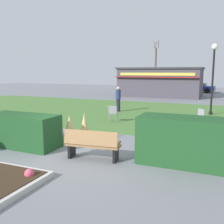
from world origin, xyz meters
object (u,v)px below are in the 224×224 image
lamppost_far (213,71)px  cafe_chair_center (113,112)px  parked_car_west_slot (156,86)px  parked_car_center_slot (197,87)px  person_strolling (118,99)px  cafe_chair_west (199,116)px  tree_left_bg (156,67)px  park_bench (92,145)px  food_kiosk (161,82)px

lamppost_far → cafe_chair_center: (-4.75, -4.59, -2.21)m
parked_car_west_slot → parked_car_center_slot: size_ratio=0.98×
cafe_chair_center → person_strolling: (-1.10, 3.49, 0.33)m
cafe_chair_west → person_strolling: 6.29m
parked_car_center_slot → tree_left_bg: (-6.92, 5.42, 2.69)m
cafe_chair_west → parked_car_center_slot: (-2.05, 22.10, 0.12)m
tree_left_bg → cafe_chair_west: bearing=-72.0°
parked_car_west_slot → person_strolling: bearing=-83.9°
cafe_chair_west → parked_car_west_slot: (-7.51, 22.10, 0.12)m
parked_car_west_slot → lamppost_far: bearing=-66.3°
park_bench → tree_left_bg: (-6.35, 33.75, 2.86)m
food_kiosk → cafe_chair_center: bearing=-86.6°
parked_car_center_slot → lamppost_far: bearing=-82.3°
cafe_chair_west → parked_car_west_slot: size_ratio=0.21×
lamppost_far → parked_car_center_slot: size_ratio=1.00×
food_kiosk → parked_car_center_slot: food_kiosk is taller
food_kiosk → parked_car_west_slot: bearing=107.5°
person_strolling → cafe_chair_center: bearing=120.4°
park_bench → cafe_chair_center: 6.05m
cafe_chair_west → lamppost_far: bearing=85.0°
lamppost_far → parked_car_west_slot: 19.71m
parked_car_west_slot → tree_left_bg: tree_left_bg is taller
park_bench → cafe_chair_west: bearing=67.2°
food_kiosk → tree_left_bg: tree_left_bg is taller
lamppost_far → tree_left_bg: size_ratio=0.59×
food_kiosk → parked_car_west_slot: food_kiosk is taller
cafe_chair_center → parked_car_west_slot: parked_car_west_slot is taller
food_kiosk → cafe_chair_center: 15.62m
food_kiosk → person_strolling: bearing=-90.9°
lamppost_far → parked_car_center_slot: bearing=97.7°
person_strolling → parked_car_center_slot: person_strolling is taller
parked_car_west_slot → tree_left_bg: bearing=105.0°
person_strolling → lamppost_far: bearing=-156.4°
park_bench → cafe_chair_west: 6.76m
cafe_chair_west → tree_left_bg: tree_left_bg is taller
park_bench → tree_left_bg: bearing=100.7°
parked_car_west_slot → park_bench: bearing=-80.2°
cafe_chair_center → tree_left_bg: tree_left_bg is taller
park_bench → person_strolling: size_ratio=1.04×
lamppost_far → person_strolling: bearing=-169.3°
person_strolling → parked_car_west_slot: size_ratio=0.40×
parked_car_west_slot → tree_left_bg: size_ratio=0.57×
park_bench → tree_left_bg: size_ratio=0.24×
food_kiosk → person_strolling: 12.08m
person_strolling → parked_car_west_slot: bearing=-71.0°
lamppost_far → parked_car_west_slot: lamppost_far is taller
food_kiosk → person_strolling: (-0.19, -12.06, -0.70)m
park_bench → lamppost_far: lamppost_far is taller
park_bench → food_kiosk: 21.54m
lamppost_far → cafe_chair_center: lamppost_far is taller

